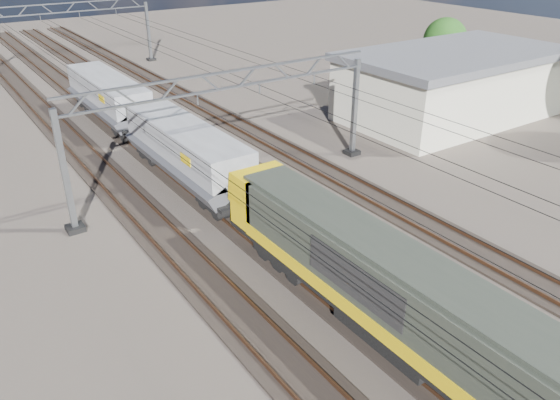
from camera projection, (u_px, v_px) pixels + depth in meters
ground at (269, 212)px, 30.34m from camera, size 160.00×160.00×0.00m
track_outer_west at (169, 243)px, 27.29m from camera, size 2.60×140.00×0.30m
track_loco at (238, 221)px, 29.30m from camera, size 2.60×140.00×0.30m
track_inner_east at (299, 202)px, 31.31m from camera, size 2.60×140.00×0.30m
track_outer_east at (351, 185)px, 33.32m from camera, size 2.60×140.00×0.30m
catenary_gantry_mid at (231, 126)px, 31.54m from camera, size 19.90×0.90×7.11m
catenary_gantry_far at (63, 35)px, 58.11m from camera, size 19.90×0.90×7.11m
overhead_wires at (198, 80)px, 33.66m from camera, size 12.03×140.00×0.53m
locomotive at (399, 295)px, 19.71m from camera, size 2.76×21.10×3.62m
hopper_wagon_lead at (186, 149)px, 32.81m from camera, size 3.38×13.00×3.25m
hopper_wagon_mid at (108, 95)px, 43.30m from camera, size 3.38×13.00×3.25m
industrial_shed at (453, 84)px, 44.61m from camera, size 18.60×10.60×5.40m
tree_far at (448, 42)px, 53.96m from camera, size 4.83×4.43×6.35m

